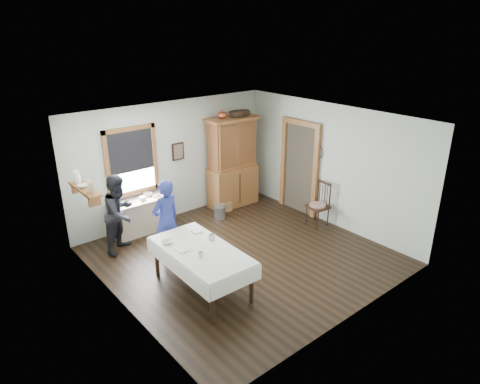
# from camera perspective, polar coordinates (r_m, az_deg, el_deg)

# --- Properties ---
(room) EXTENTS (5.01, 5.01, 2.70)m
(room) POSITION_cam_1_polar(r_m,az_deg,el_deg) (7.91, 0.40, -0.01)
(room) COLOR black
(room) RESTS_ON ground
(window) EXTENTS (1.18, 0.07, 1.48)m
(window) POSITION_cam_1_polar(r_m,az_deg,el_deg) (9.29, -14.29, 4.40)
(window) COLOR white
(window) RESTS_ON room
(doorway) EXTENTS (0.09, 1.14, 2.22)m
(doorway) POSITION_cam_1_polar(r_m,az_deg,el_deg) (10.16, 7.94, 3.64)
(doorway) COLOR #3F392D
(doorway) RESTS_ON room
(wall_shelf) EXTENTS (0.24, 1.00, 0.44)m
(wall_shelf) POSITION_cam_1_polar(r_m,az_deg,el_deg) (8.01, -20.09, 0.60)
(wall_shelf) COLOR #96552E
(wall_shelf) RESTS_ON room
(framed_picture) EXTENTS (0.30, 0.04, 0.40)m
(framed_picture) POSITION_cam_1_polar(r_m,az_deg,el_deg) (9.83, -8.23, 5.36)
(framed_picture) COLOR #311F11
(framed_picture) RESTS_ON room
(rug_beater) EXTENTS (0.01, 0.27, 0.27)m
(rug_beater) POSITION_cam_1_polar(r_m,az_deg,el_deg) (9.66, 10.49, 5.98)
(rug_beater) COLOR black
(rug_beater) RESTS_ON room
(work_counter) EXTENTS (1.32, 0.52, 0.75)m
(work_counter) POSITION_cam_1_polar(r_m,az_deg,el_deg) (9.50, -13.11, -3.16)
(work_counter) COLOR tan
(work_counter) RESTS_ON room
(china_hutch) EXTENTS (1.32, 0.67, 2.21)m
(china_hutch) POSITION_cam_1_polar(r_m,az_deg,el_deg) (10.43, -0.98, 3.98)
(china_hutch) COLOR #96552E
(china_hutch) RESTS_ON room
(dining_table) EXTENTS (1.06, 1.95, 0.77)m
(dining_table) POSITION_cam_1_polar(r_m,az_deg,el_deg) (7.38, -5.15, -10.21)
(dining_table) COLOR white
(dining_table) RESTS_ON room
(spindle_chair) EXTENTS (0.50, 0.50, 1.01)m
(spindle_chair) POSITION_cam_1_polar(r_m,az_deg,el_deg) (9.66, 10.34, -1.65)
(spindle_chair) COLOR #311F11
(spindle_chair) RESTS_ON room
(pail) EXTENTS (0.30, 0.30, 0.29)m
(pail) POSITION_cam_1_polar(r_m,az_deg,el_deg) (10.01, -2.70, -2.73)
(pail) COLOR gray
(pail) RESTS_ON room
(wicker_basket) EXTENTS (0.42, 0.33, 0.22)m
(wicker_basket) POSITION_cam_1_polar(r_m,az_deg,el_deg) (10.40, -2.29, -1.93)
(wicker_basket) COLOR #9E7647
(wicker_basket) RESTS_ON room
(woman_blue) EXTENTS (0.60, 0.44, 1.51)m
(woman_blue) POSITION_cam_1_polar(r_m,az_deg,el_deg) (8.16, -9.80, -4.18)
(woman_blue) COLOR navy
(woman_blue) RESTS_ON room
(figure_dark) EXTENTS (0.90, 0.85, 1.47)m
(figure_dark) POSITION_cam_1_polar(r_m,az_deg,el_deg) (8.74, -15.69, -3.08)
(figure_dark) COLOR black
(figure_dark) RESTS_ON room
(table_cup_a) EXTENTS (0.15, 0.15, 0.10)m
(table_cup_a) POSITION_cam_1_polar(r_m,az_deg,el_deg) (7.43, -3.81, -6.05)
(table_cup_a) COLOR silver
(table_cup_a) RESTS_ON dining_table
(table_cup_b) EXTENTS (0.11, 0.11, 0.09)m
(table_cup_b) POSITION_cam_1_polar(r_m,az_deg,el_deg) (6.94, -5.27, -8.29)
(table_cup_b) COLOR silver
(table_cup_b) RESTS_ON dining_table
(table_bowl) EXTENTS (0.28, 0.28, 0.05)m
(table_bowl) POSITION_cam_1_polar(r_m,az_deg,el_deg) (7.42, -9.71, -6.57)
(table_bowl) COLOR silver
(table_bowl) RESTS_ON dining_table
(counter_book) EXTENTS (0.21, 0.24, 0.02)m
(counter_book) POSITION_cam_1_polar(r_m,az_deg,el_deg) (9.47, -11.81, -0.59)
(counter_book) COLOR #705F4B
(counter_book) RESTS_ON work_counter
(counter_bowl) EXTENTS (0.25, 0.25, 0.07)m
(counter_bowl) POSITION_cam_1_polar(r_m,az_deg,el_deg) (9.53, -12.21, -0.33)
(counter_bowl) COLOR silver
(counter_bowl) RESTS_ON work_counter
(shelf_bowl) EXTENTS (0.22, 0.22, 0.05)m
(shelf_bowl) POSITION_cam_1_polar(r_m,az_deg,el_deg) (8.01, -20.14, 0.78)
(shelf_bowl) COLOR silver
(shelf_bowl) RESTS_ON wall_shelf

